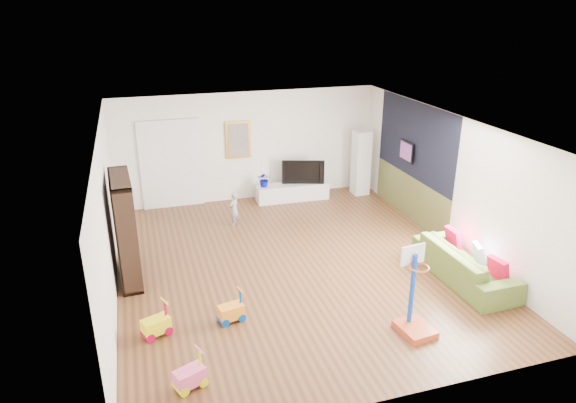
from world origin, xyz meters
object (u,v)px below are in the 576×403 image
object	(u,v)px
media_console	(292,192)
sofa	(465,264)
bookshelf	(125,229)
basketball_hoop	(419,293)

from	to	relation	value
media_console	sofa	world-z (taller)	sofa
bookshelf	basketball_hoop	size ratio (longest dim) A/B	1.39
basketball_hoop	media_console	bearing A→B (deg)	83.66
media_console	bookshelf	size ratio (longest dim) A/B	0.94
media_console	sofa	xyz separation A→B (m)	(1.75, -4.71, 0.11)
sofa	basketball_hoop	bearing A→B (deg)	124.25
bookshelf	basketball_hoop	xyz separation A→B (m)	(4.10, -3.00, -0.27)
sofa	basketball_hoop	world-z (taller)	basketball_hoop
bookshelf	basketball_hoop	world-z (taller)	bookshelf
media_console	sofa	bearing A→B (deg)	-67.71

